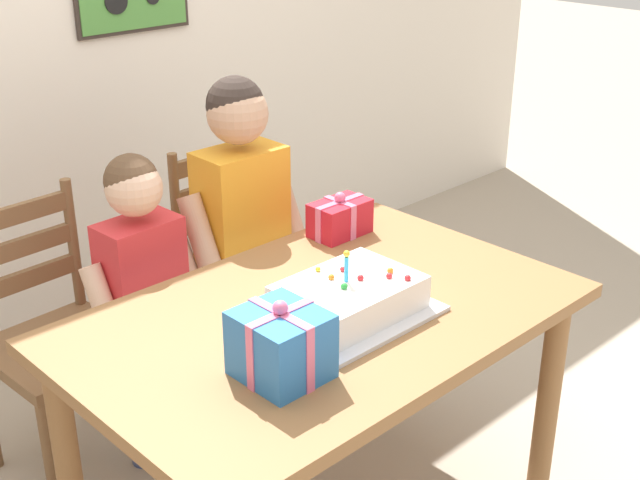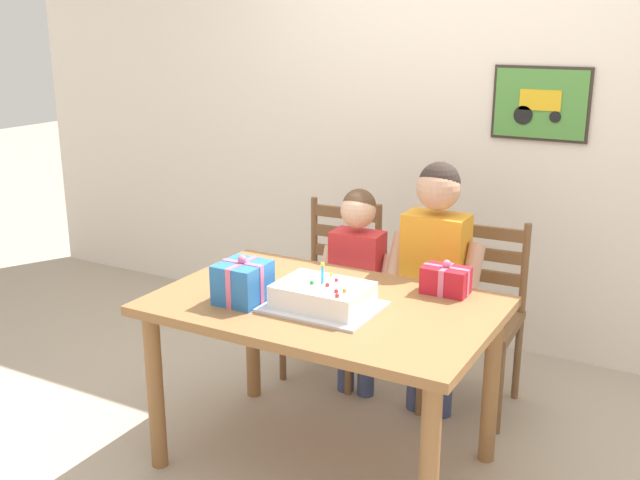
# 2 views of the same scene
# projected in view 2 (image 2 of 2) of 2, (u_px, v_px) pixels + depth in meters

# --- Properties ---
(ground_plane) EXTENTS (20.00, 20.00, 0.00)m
(ground_plane) POSITION_uv_depth(u_px,v_px,m) (324.00, 462.00, 3.26)
(ground_plane) COLOR tan
(back_wall) EXTENTS (6.40, 0.11, 2.60)m
(back_wall) POSITION_uv_depth(u_px,v_px,m) (460.00, 121.00, 4.23)
(back_wall) COLOR silver
(back_wall) RESTS_ON ground
(dining_table) EXTENTS (1.38, 0.89, 0.75)m
(dining_table) POSITION_uv_depth(u_px,v_px,m) (324.00, 325.00, 3.07)
(dining_table) COLOR olive
(dining_table) RESTS_ON ground
(birthday_cake) EXTENTS (0.44, 0.34, 0.19)m
(birthday_cake) POSITION_uv_depth(u_px,v_px,m) (323.00, 297.00, 2.96)
(birthday_cake) COLOR silver
(birthday_cake) RESTS_ON dining_table
(gift_box_red_large) EXTENTS (0.19, 0.20, 0.20)m
(gift_box_red_large) POSITION_uv_depth(u_px,v_px,m) (243.00, 282.00, 3.02)
(gift_box_red_large) COLOR #286BB7
(gift_box_red_large) RESTS_ON dining_table
(gift_box_beside_cake) EXTENTS (0.20, 0.13, 0.15)m
(gift_box_beside_cake) POSITION_uv_depth(u_px,v_px,m) (446.00, 280.00, 3.12)
(gift_box_beside_cake) COLOR red
(gift_box_beside_cake) RESTS_ON dining_table
(chair_left) EXTENTS (0.44, 0.44, 0.92)m
(chair_left) POSITION_uv_depth(u_px,v_px,m) (334.00, 289.00, 4.00)
(chair_left) COLOR brown
(chair_left) RESTS_ON ground
(chair_right) EXTENTS (0.44, 0.44, 0.92)m
(chair_right) POSITION_uv_depth(u_px,v_px,m) (475.00, 316.00, 3.64)
(chair_right) COLOR brown
(chair_right) RESTS_ON ground
(child_older) EXTENTS (0.45, 0.25, 1.24)m
(child_older) POSITION_uv_depth(u_px,v_px,m) (435.00, 266.00, 3.47)
(child_older) COLOR #38426B
(child_older) RESTS_ON ground
(child_younger) EXTENTS (0.39, 0.23, 1.07)m
(child_younger) POSITION_uv_depth(u_px,v_px,m) (357.00, 273.00, 3.68)
(child_younger) COLOR #38426B
(child_younger) RESTS_ON ground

